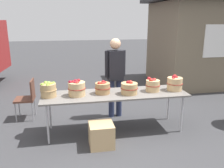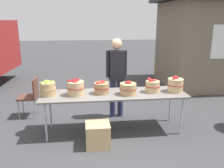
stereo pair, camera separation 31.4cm
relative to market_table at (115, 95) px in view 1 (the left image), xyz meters
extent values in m
plane|color=#38383A|center=(0.00, 0.00, -0.71)|extent=(40.00, 40.00, 0.00)
cube|color=slate|center=(0.00, 0.00, 0.02)|extent=(2.70, 0.76, 0.03)
cylinder|color=#B2B2B7|center=(-1.23, -0.30, -0.35)|extent=(0.04, 0.04, 0.72)
cylinder|color=#B2B2B7|center=(1.23, -0.30, -0.35)|extent=(0.04, 0.04, 0.72)
cylinder|color=#B2B2B7|center=(-1.23, 0.30, -0.35)|extent=(0.04, 0.04, 0.72)
cylinder|color=#B2B2B7|center=(1.23, 0.30, -0.35)|extent=(0.04, 0.04, 0.72)
cylinder|color=tan|center=(-1.20, 0.03, 0.16)|extent=(0.27, 0.27, 0.24)
torus|color=tan|center=(-1.20, 0.03, 0.17)|extent=(0.29, 0.29, 0.01)
sphere|color=#7AA833|center=(-1.29, -0.01, 0.27)|extent=(0.07, 0.07, 0.07)
sphere|color=#8CB738|center=(-1.15, 0.03, 0.27)|extent=(0.07, 0.07, 0.07)
sphere|color=#7AA833|center=(-1.25, 0.10, 0.27)|extent=(0.08, 0.08, 0.08)
sphere|color=#8CB738|center=(-1.20, -0.05, 0.27)|extent=(0.07, 0.07, 0.07)
sphere|color=#9EC647|center=(-1.24, 0.08, 0.27)|extent=(0.07, 0.07, 0.07)
sphere|color=#7AA833|center=(-1.11, 0.08, 0.26)|extent=(0.07, 0.07, 0.07)
sphere|color=#9EC647|center=(-1.19, 0.00, 0.29)|extent=(0.07, 0.07, 0.07)
cylinder|color=tan|center=(-0.70, 0.00, 0.16)|extent=(0.30, 0.30, 0.25)
torus|color=maroon|center=(-0.70, 0.00, 0.18)|extent=(0.32, 0.32, 0.01)
sphere|color=maroon|center=(-0.66, 0.05, 0.30)|extent=(0.07, 0.07, 0.07)
sphere|color=maroon|center=(-0.77, 0.00, 0.29)|extent=(0.07, 0.07, 0.07)
sphere|color=#B22319|center=(-0.70, -0.06, 0.28)|extent=(0.08, 0.08, 0.08)
sphere|color=maroon|center=(-0.73, -0.04, 0.29)|extent=(0.07, 0.07, 0.07)
sphere|color=maroon|center=(-0.82, -0.01, 0.29)|extent=(0.07, 0.07, 0.07)
sphere|color=maroon|center=(-0.70, -0.02, 0.30)|extent=(0.07, 0.07, 0.07)
sphere|color=maroon|center=(-0.72, 0.02, 0.30)|extent=(0.08, 0.08, 0.08)
cylinder|color=#A87F51|center=(-0.23, 0.04, 0.14)|extent=(0.27, 0.27, 0.20)
torus|color=maroon|center=(-0.23, 0.04, 0.15)|extent=(0.29, 0.29, 0.01)
sphere|color=#B22319|center=(-0.21, 0.00, 0.23)|extent=(0.07, 0.07, 0.07)
sphere|color=#B22319|center=(-0.24, 0.00, 0.23)|extent=(0.07, 0.07, 0.07)
sphere|color=#B22319|center=(-0.21, 0.04, 0.23)|extent=(0.07, 0.07, 0.07)
sphere|color=maroon|center=(-0.21, 0.05, 0.25)|extent=(0.08, 0.08, 0.08)
sphere|color=#B22319|center=(-0.29, 0.00, 0.24)|extent=(0.08, 0.08, 0.08)
sphere|color=#B22319|center=(-0.18, 0.06, 0.23)|extent=(0.07, 0.07, 0.07)
cylinder|color=tan|center=(0.25, -0.08, 0.14)|extent=(0.30, 0.30, 0.21)
torus|color=maroon|center=(0.25, -0.08, 0.15)|extent=(0.32, 0.32, 0.01)
sphere|color=maroon|center=(0.26, -0.08, 0.24)|extent=(0.07, 0.07, 0.07)
sphere|color=#B22319|center=(0.28, -0.06, 0.25)|extent=(0.08, 0.08, 0.08)
sphere|color=maroon|center=(0.23, -0.06, 0.25)|extent=(0.07, 0.07, 0.07)
sphere|color=#B22319|center=(0.27, -0.09, 0.25)|extent=(0.08, 0.08, 0.08)
cylinder|color=tan|center=(0.74, 0.01, 0.15)|extent=(0.26, 0.26, 0.22)
torus|color=maroon|center=(0.74, 0.01, 0.16)|extent=(0.28, 0.28, 0.01)
sphere|color=maroon|center=(0.69, 0.09, 0.26)|extent=(0.08, 0.08, 0.08)
sphere|color=#B22319|center=(0.77, 0.01, 0.26)|extent=(0.07, 0.07, 0.07)
sphere|color=maroon|center=(0.75, -0.01, 0.24)|extent=(0.07, 0.07, 0.07)
sphere|color=maroon|center=(0.74, 0.03, 0.25)|extent=(0.08, 0.08, 0.08)
sphere|color=#B22319|center=(0.69, -0.03, 0.26)|extent=(0.08, 0.08, 0.08)
cylinder|color=tan|center=(1.18, -0.01, 0.16)|extent=(0.29, 0.29, 0.25)
torus|color=maroon|center=(1.18, -0.01, 0.17)|extent=(0.31, 0.31, 0.01)
sphere|color=maroon|center=(1.18, 0.03, 0.28)|extent=(0.08, 0.08, 0.08)
sphere|color=maroon|center=(1.20, 0.03, 0.28)|extent=(0.07, 0.07, 0.07)
sphere|color=#B22319|center=(1.22, 0.09, 0.30)|extent=(0.06, 0.06, 0.06)
sphere|color=maroon|center=(1.12, -0.06, 0.28)|extent=(0.06, 0.06, 0.06)
sphere|color=maroon|center=(1.20, 0.00, 0.29)|extent=(0.07, 0.07, 0.07)
sphere|color=maroon|center=(1.19, 0.05, 0.29)|extent=(0.07, 0.07, 0.07)
sphere|color=maroon|center=(1.17, 0.03, 0.30)|extent=(0.07, 0.07, 0.07)
cylinder|color=#262D4C|center=(0.23, 0.69, -0.30)|extent=(0.12, 0.12, 0.84)
cylinder|color=#262D4C|center=(0.06, 0.67, -0.30)|extent=(0.12, 0.12, 0.84)
cube|color=black|center=(0.14, 0.68, 0.44)|extent=(0.34, 0.26, 0.63)
sphere|color=tan|center=(0.14, 0.68, 0.89)|extent=(0.23, 0.23, 0.23)
cylinder|color=black|center=(0.32, 0.70, 0.47)|extent=(0.09, 0.09, 0.56)
cylinder|color=black|center=(-0.04, 0.66, 0.47)|extent=(0.09, 0.09, 0.56)
cube|color=#726651|center=(3.56, 3.04, 0.59)|extent=(3.00, 2.40, 2.60)
cube|color=brown|center=(-1.78, 0.90, -0.27)|extent=(0.41, 0.41, 0.04)
cube|color=brown|center=(-1.60, 0.90, -0.05)|extent=(0.04, 0.40, 0.40)
cylinder|color=gray|center=(-1.95, 1.07, -0.50)|extent=(0.02, 0.02, 0.42)
cylinder|color=gray|center=(-1.96, 0.73, -0.50)|extent=(0.02, 0.02, 0.42)
cylinder|color=gray|center=(-1.61, 1.07, -0.50)|extent=(0.02, 0.02, 0.42)
cylinder|color=gray|center=(-1.62, 0.73, -0.50)|extent=(0.02, 0.02, 0.42)
cube|color=tan|center=(-0.34, -0.54, -0.51)|extent=(0.41, 0.41, 0.41)
camera|label=1|loc=(-0.84, -4.13, 1.39)|focal=37.90mm
camera|label=2|loc=(-0.52, -4.18, 1.39)|focal=37.90mm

